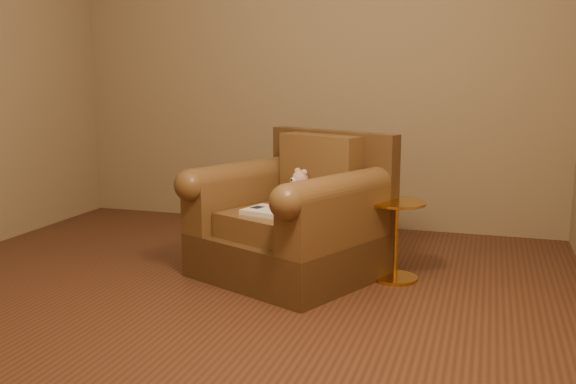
% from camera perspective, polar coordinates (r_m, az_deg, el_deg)
% --- Properties ---
extents(floor, '(4.00, 4.00, 0.00)m').
position_cam_1_polar(floor, '(3.53, -7.10, -9.72)').
color(floor, '#522D1C').
rests_on(floor, ground).
extents(armchair, '(1.24, 1.22, 0.86)m').
position_cam_1_polar(armchair, '(3.91, 0.62, -2.58)').
color(armchair, '#493018').
rests_on(armchair, floor).
extents(teddy_bear, '(0.18, 0.19, 0.23)m').
position_cam_1_polar(teddy_bear, '(3.96, 0.84, 0.07)').
color(teddy_bear, '#D5AC95').
rests_on(teddy_bear, armchair).
extents(guidebook, '(0.42, 0.32, 0.03)m').
position_cam_1_polar(guidebook, '(3.71, -1.04, -1.82)').
color(guidebook, beige).
rests_on(guidebook, armchair).
extents(side_table, '(0.34, 0.34, 0.48)m').
position_cam_1_polar(side_table, '(3.86, 9.57, -4.05)').
color(side_table, gold).
rests_on(side_table, floor).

